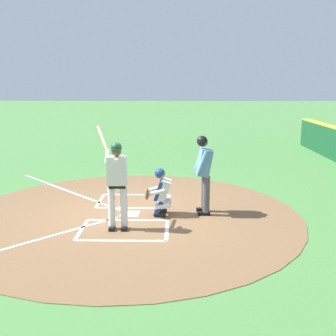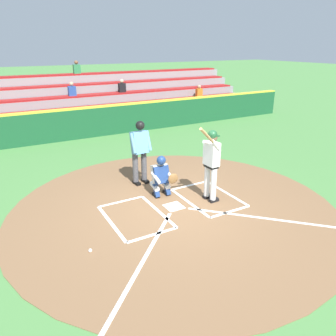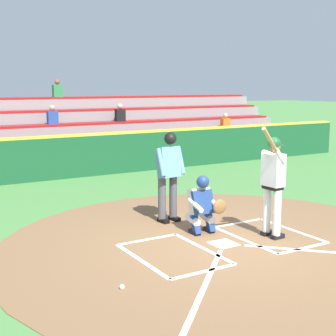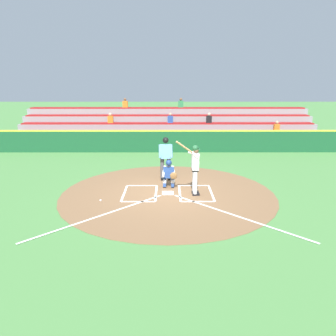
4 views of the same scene
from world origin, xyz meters
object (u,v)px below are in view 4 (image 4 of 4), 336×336
(batter, at_px, (195,166))
(catcher, at_px, (169,173))
(plate_umpire, at_px, (166,155))
(baseball, at_px, (101,200))

(batter, xyz_separation_m, catcher, (0.94, -0.87, -0.51))
(catcher, relative_size, plate_umpire, 0.61)
(batter, bearing_deg, baseball, 11.59)
(catcher, xyz_separation_m, plate_umpire, (0.14, -1.01, 0.49))
(catcher, bearing_deg, plate_umpire, -81.99)
(batter, relative_size, plate_umpire, 1.14)
(batter, distance_m, plate_umpire, 2.17)
(catcher, distance_m, baseball, 2.94)
(batter, distance_m, catcher, 1.38)
(baseball, bearing_deg, plate_umpire, -131.61)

